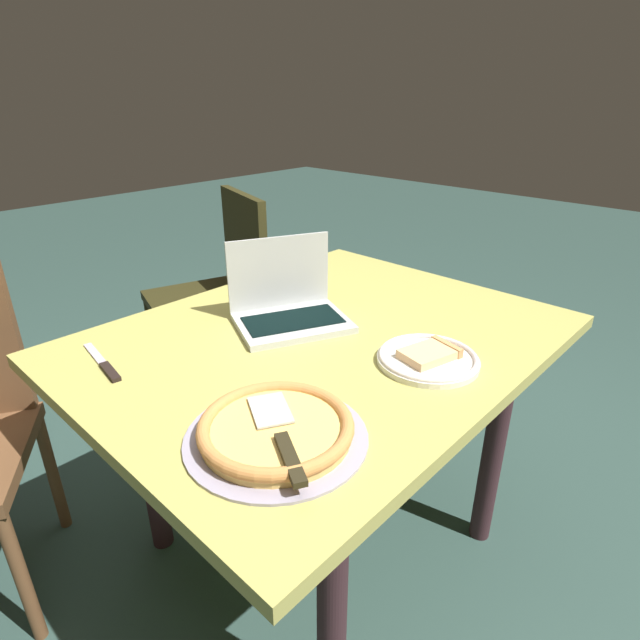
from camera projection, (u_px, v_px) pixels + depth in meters
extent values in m
plane|color=#2C443E|center=(323.00, 537.00, 1.64)|extent=(12.00, 12.00, 0.00)
cube|color=tan|center=(323.00, 340.00, 1.35)|extent=(1.22, 0.97, 0.03)
cylinder|color=#361F24|center=(318.00, 365.00, 1.96)|extent=(0.06, 0.06, 0.70)
cylinder|color=#361F24|center=(149.00, 454.00, 1.49)|extent=(0.06, 0.06, 0.70)
cylinder|color=#361F24|center=(494.00, 447.00, 1.51)|extent=(0.06, 0.06, 0.70)
cylinder|color=#361F24|center=(332.00, 612.00, 1.04)|extent=(0.06, 0.06, 0.70)
cube|color=#B5B8B5|center=(293.00, 323.00, 1.38)|extent=(0.36, 0.32, 0.02)
cube|color=black|center=(293.00, 320.00, 1.38)|extent=(0.29, 0.23, 0.00)
cube|color=#B5B8B5|center=(279.00, 272.00, 1.43)|extent=(0.27, 0.13, 0.20)
cube|color=#95B2E2|center=(279.00, 272.00, 1.43)|extent=(0.24, 0.11, 0.18)
cylinder|color=silver|center=(428.00, 360.00, 1.20)|extent=(0.24, 0.24, 0.01)
torus|color=silver|center=(428.00, 356.00, 1.19)|extent=(0.23, 0.23, 0.01)
cube|color=#E7B87D|center=(428.00, 354.00, 1.19)|extent=(0.14, 0.11, 0.02)
cube|color=tan|center=(447.00, 347.00, 1.22)|extent=(0.04, 0.09, 0.03)
cylinder|color=#9A93A6|center=(276.00, 437.00, 0.94)|extent=(0.34, 0.34, 0.01)
cylinder|color=#EFC060|center=(276.00, 431.00, 0.94)|extent=(0.28, 0.28, 0.02)
torus|color=#CD8545|center=(276.00, 426.00, 0.93)|extent=(0.29, 0.29, 0.03)
cube|color=#B3B5AE|center=(270.00, 410.00, 0.97)|extent=(0.11, 0.13, 0.00)
cube|color=black|center=(290.00, 459.00, 0.84)|extent=(0.08, 0.13, 0.01)
cube|color=#BEB0C6|center=(98.00, 357.00, 1.22)|extent=(0.04, 0.17, 0.00)
cube|color=black|center=(110.00, 372.00, 1.15)|extent=(0.03, 0.10, 0.01)
cylinder|color=red|center=(288.00, 278.00, 1.62)|extent=(0.07, 0.07, 0.08)
cylinder|color=#512B1A|center=(288.00, 271.00, 1.61)|extent=(0.06, 0.06, 0.00)
cube|color=#2D2A12|center=(204.00, 302.00, 2.27)|extent=(0.57, 0.57, 0.04)
cube|color=#2D2A12|center=(245.00, 243.00, 2.27)|extent=(0.16, 0.42, 0.44)
cylinder|color=#2D2A12|center=(153.00, 341.00, 2.44)|extent=(0.03, 0.03, 0.43)
cylinder|color=#2D2A12|center=(176.00, 380.00, 2.11)|extent=(0.03, 0.03, 0.43)
cylinder|color=#2D2A12|center=(235.00, 323.00, 2.63)|extent=(0.03, 0.03, 0.43)
cylinder|color=#2D2A12|center=(268.00, 357.00, 2.30)|extent=(0.03, 0.03, 0.43)
cylinder|color=brown|center=(22.00, 579.00, 1.26)|extent=(0.03, 0.03, 0.43)
cylinder|color=brown|center=(53.00, 474.00, 1.61)|extent=(0.03, 0.03, 0.43)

